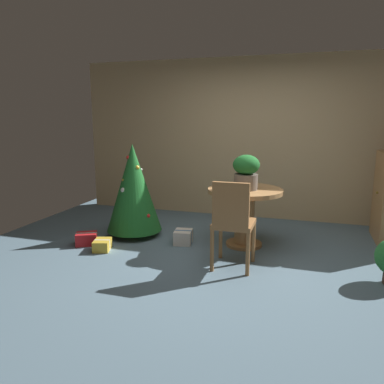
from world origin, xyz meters
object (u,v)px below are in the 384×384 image
Objects in this scene: gift_box_gold at (102,245)px; round_dining_table at (245,207)px; flower_vase at (246,171)px; gift_box_cream at (183,237)px; gift_box_red at (87,239)px; holiday_tree at (133,188)px; wooden_chair_near at (233,220)px.

round_dining_table is at bearing 23.06° from gift_box_gold.
flower_vase reaches higher than round_dining_table.
round_dining_table is at bearing 101.13° from flower_vase.
gift_box_cream is 1.27m from gift_box_red.
gift_box_cream is (0.78, -0.14, -0.60)m from holiday_tree.
flower_vase is at bearing -78.87° from round_dining_table.
round_dining_table is 1.57m from holiday_tree.
gift_box_red is 1.10× the size of gift_box_gold.
gift_box_gold is at bearing -21.82° from gift_box_red.
wooden_chair_near is at bearing -90.56° from flower_vase.
flower_vase is 2.04m from gift_box_gold.
holiday_tree is 4.32× the size of gift_box_gold.
gift_box_gold is (-1.68, -0.71, -0.45)m from round_dining_table.
round_dining_table is 0.74× the size of holiday_tree.
round_dining_table reaches higher than gift_box_cream.
wooden_chair_near is at bearing -3.36° from gift_box_gold.
wooden_chair_near is 1.75m from gift_box_gold.
gift_box_red is at bearing 173.64° from wooden_chair_near.
wooden_chair_near is at bearing -26.75° from holiday_tree.
flower_vase is (0.01, -0.04, 0.47)m from round_dining_table.
holiday_tree is at bearing 52.98° from gift_box_red.
gift_box_cream is at bearing 19.31° from gift_box_red.
round_dining_table is 3.18× the size of gift_box_gold.
gift_box_red is (-1.20, -0.42, -0.01)m from gift_box_cream.
gift_box_red is at bearing -164.47° from flower_vase.
wooden_chair_near is at bearing -6.36° from gift_box_red.
flower_vase is at bearing -0.40° from holiday_tree.
holiday_tree is at bearing -178.99° from round_dining_table.
holiday_tree is 0.93m from gift_box_red.
gift_box_red is at bearing -160.69° from gift_box_cream.
wooden_chair_near is 0.77× the size of holiday_tree.
holiday_tree is (-1.56, -0.03, 0.17)m from round_dining_table.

